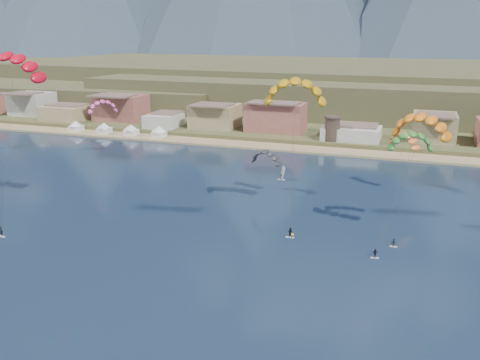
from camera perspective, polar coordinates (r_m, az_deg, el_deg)
The scene contains 16 objects.
ground at distance 76.69m, azimuth -8.18°, elevation -13.65°, with size 2400.00×2400.00×0.00m, color #0D2031.
beach at distance 171.73m, azimuth 8.22°, elevation 3.44°, with size 2200.00×12.00×0.90m.
land at distance 620.45m, azimuth 16.76°, elevation 12.15°, with size 2200.00×900.00×4.00m.
foothills at distance 292.53m, azimuth 17.69°, elevation 9.89°, with size 940.00×210.00×18.00m.
town at distance 196.53m, azimuth -2.33°, elevation 7.52°, with size 400.00×24.00×12.00m.
watchtower at distance 177.40m, azimuth 10.41°, elevation 5.77°, with size 5.82×5.82×8.60m.
beach_tents at distance 199.75m, azimuth -13.81°, elevation 5.96°, with size 43.40×6.40×5.00m.
kitesurfer_red at distance 113.75m, azimuth -24.57°, elevation 12.02°, with size 14.77×16.86×36.11m.
kitesurfer_yellow at distance 102.76m, azimuth 6.29°, elevation 10.36°, with size 13.80×15.17×30.97m.
kitesurfer_orange at distance 95.20m, azimuth 19.89°, elevation 6.20°, with size 12.20×13.79×26.19m.
kitesurfer_green at distance 101.21m, azimuth 18.84°, elevation 4.41°, with size 9.51×12.02×21.25m.
distant_kite_pink at distance 162.33m, azimuth -15.33°, elevation 8.28°, with size 9.27×9.25×19.97m.
distant_kite_dark at distance 122.68m, azimuth 2.98°, elevation 2.89°, with size 8.91×6.62×13.13m.
distant_kite_orange at distance 129.09m, azimuth 18.13°, elevation 4.63°, with size 9.23×8.63×16.90m.
windsurfer at distance 135.80m, azimuth 4.76°, elevation 0.50°, with size 2.11×2.30×3.69m.
buoy at distance 99.57m, azimuth 5.95°, elevation -6.19°, with size 0.63×0.63×0.63m.
Camera 1 is at (31.77, -58.47, 38.13)m, focal length 37.62 mm.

